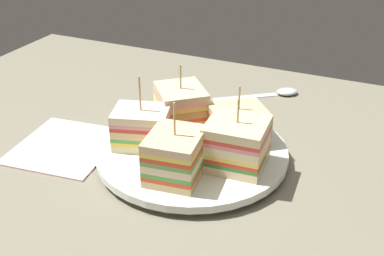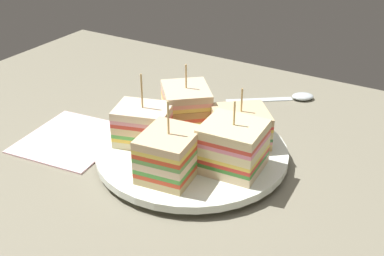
{
  "view_description": "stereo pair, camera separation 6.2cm",
  "coord_description": "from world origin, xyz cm",
  "px_view_note": "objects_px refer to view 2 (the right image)",
  "views": [
    {
      "loc": [
        22.56,
        -49.94,
        34.36
      ],
      "look_at": [
        0.0,
        0.0,
        4.74
      ],
      "focal_mm": 46.73,
      "sensor_mm": 36.0,
      "label": 1
    },
    {
      "loc": [
        28.08,
        -47.07,
        34.36
      ],
      "look_at": [
        0.0,
        0.0,
        4.74
      ],
      "focal_mm": 46.73,
      "sensor_mm": 36.0,
      "label": 2
    }
  ],
  "objects_px": {
    "sandwich_wedge_1": "(240,127)",
    "sandwich_wedge_4": "(169,155)",
    "sandwich_wedge_3": "(144,125)",
    "spoon": "(292,97)",
    "napkin": "(72,139)",
    "plate": "(192,153)",
    "sandwich_wedge_2": "(186,107)",
    "sandwich_wedge_0": "(232,147)"
  },
  "relations": [
    {
      "from": "sandwich_wedge_1",
      "to": "sandwich_wedge_4",
      "type": "relative_size",
      "value": 0.98
    },
    {
      "from": "sandwich_wedge_3",
      "to": "spoon",
      "type": "xyz_separation_m",
      "value": [
        0.11,
        0.26,
        -0.04
      ]
    },
    {
      "from": "sandwich_wedge_4",
      "to": "napkin",
      "type": "height_order",
      "value": "sandwich_wedge_4"
    },
    {
      "from": "sandwich_wedge_1",
      "to": "spoon",
      "type": "xyz_separation_m",
      "value": [
        0.0,
        0.19,
        -0.04
      ]
    },
    {
      "from": "plate",
      "to": "sandwich_wedge_3",
      "type": "distance_m",
      "value": 0.07
    },
    {
      "from": "sandwich_wedge_2",
      "to": "sandwich_wedge_3",
      "type": "distance_m",
      "value": 0.07
    },
    {
      "from": "sandwich_wedge_3",
      "to": "spoon",
      "type": "height_order",
      "value": "sandwich_wedge_3"
    },
    {
      "from": "spoon",
      "to": "napkin",
      "type": "distance_m",
      "value": 0.35
    },
    {
      "from": "plate",
      "to": "sandwich_wedge_3",
      "type": "bearing_deg",
      "value": -165.63
    },
    {
      "from": "napkin",
      "to": "sandwich_wedge_4",
      "type": "bearing_deg",
      "value": -7.67
    },
    {
      "from": "sandwich_wedge_3",
      "to": "sandwich_wedge_4",
      "type": "height_order",
      "value": "same"
    },
    {
      "from": "sandwich_wedge_1",
      "to": "sandwich_wedge_4",
      "type": "distance_m",
      "value": 0.12
    },
    {
      "from": "sandwich_wedge_3",
      "to": "sandwich_wedge_4",
      "type": "distance_m",
      "value": 0.09
    },
    {
      "from": "plate",
      "to": "sandwich_wedge_1",
      "type": "xyz_separation_m",
      "value": [
        0.04,
        0.05,
        0.03
      ]
    },
    {
      "from": "spoon",
      "to": "napkin",
      "type": "bearing_deg",
      "value": -163.28
    },
    {
      "from": "sandwich_wedge_1",
      "to": "napkin",
      "type": "bearing_deg",
      "value": -17.18
    },
    {
      "from": "plate",
      "to": "sandwich_wedge_3",
      "type": "relative_size",
      "value": 2.57
    },
    {
      "from": "sandwich_wedge_2",
      "to": "napkin",
      "type": "height_order",
      "value": "sandwich_wedge_2"
    },
    {
      "from": "sandwich_wedge_0",
      "to": "sandwich_wedge_2",
      "type": "height_order",
      "value": "sandwich_wedge_2"
    },
    {
      "from": "plate",
      "to": "napkin",
      "type": "height_order",
      "value": "plate"
    },
    {
      "from": "sandwich_wedge_3",
      "to": "spoon",
      "type": "relative_size",
      "value": 0.77
    },
    {
      "from": "sandwich_wedge_0",
      "to": "sandwich_wedge_3",
      "type": "xyz_separation_m",
      "value": [
        -0.13,
        -0.0,
        -0.0
      ]
    },
    {
      "from": "sandwich_wedge_0",
      "to": "sandwich_wedge_4",
      "type": "xyz_separation_m",
      "value": [
        -0.06,
        -0.05,
        -0.0
      ]
    },
    {
      "from": "sandwich_wedge_0",
      "to": "sandwich_wedge_3",
      "type": "distance_m",
      "value": 0.13
    },
    {
      "from": "spoon",
      "to": "sandwich_wedge_4",
      "type": "bearing_deg",
      "value": -132.77
    },
    {
      "from": "spoon",
      "to": "sandwich_wedge_0",
      "type": "bearing_deg",
      "value": -121.72
    },
    {
      "from": "napkin",
      "to": "spoon",
      "type": "bearing_deg",
      "value": 52.78
    },
    {
      "from": "sandwich_wedge_0",
      "to": "spoon",
      "type": "xyz_separation_m",
      "value": [
        -0.02,
        0.25,
        -0.04
      ]
    },
    {
      "from": "sandwich_wedge_2",
      "to": "sandwich_wedge_3",
      "type": "xyz_separation_m",
      "value": [
        -0.02,
        -0.07,
        -0.0
      ]
    },
    {
      "from": "sandwich_wedge_0",
      "to": "spoon",
      "type": "bearing_deg",
      "value": -89.46
    },
    {
      "from": "sandwich_wedge_0",
      "to": "spoon",
      "type": "relative_size",
      "value": 0.71
    },
    {
      "from": "plate",
      "to": "sandwich_wedge_2",
      "type": "bearing_deg",
      "value": 127.76
    },
    {
      "from": "sandwich_wedge_0",
      "to": "spoon",
      "type": "distance_m",
      "value": 0.26
    },
    {
      "from": "sandwich_wedge_2",
      "to": "sandwich_wedge_3",
      "type": "relative_size",
      "value": 0.97
    },
    {
      "from": "plate",
      "to": "sandwich_wedge_4",
      "type": "bearing_deg",
      "value": -82.9
    },
    {
      "from": "sandwich_wedge_1",
      "to": "sandwich_wedge_3",
      "type": "height_order",
      "value": "sandwich_wedge_3"
    },
    {
      "from": "sandwich_wedge_0",
      "to": "napkin",
      "type": "height_order",
      "value": "sandwich_wedge_0"
    },
    {
      "from": "sandwich_wedge_3",
      "to": "napkin",
      "type": "bearing_deg",
      "value": 175.8
    },
    {
      "from": "plate",
      "to": "sandwich_wedge_2",
      "type": "xyz_separation_m",
      "value": [
        -0.04,
        0.05,
        0.03
      ]
    },
    {
      "from": "sandwich_wedge_4",
      "to": "plate",
      "type": "bearing_deg",
      "value": 0.02
    },
    {
      "from": "plate",
      "to": "sandwich_wedge_1",
      "type": "bearing_deg",
      "value": 47.51
    },
    {
      "from": "sandwich_wedge_0",
      "to": "napkin",
      "type": "xyz_separation_m",
      "value": [
        -0.23,
        -0.03,
        -0.04
      ]
    }
  ]
}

